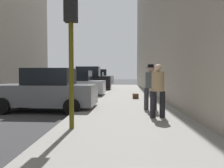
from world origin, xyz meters
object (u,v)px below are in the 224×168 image
object	(u,v)px
parked_dark_green_sedan	(94,80)
pedestrian_with_beanie	(151,85)
parked_silver_sedan	(74,85)
fire_hydrant	(102,89)
duffel_bag	(136,96)
parked_white_van	(98,78)
parked_gray_coupe	(46,91)
pedestrian_in_tan_coat	(158,88)
parked_black_suv	(87,80)
traffic_light	(71,26)

from	to	relation	value
parked_dark_green_sedan	pedestrian_with_beanie	distance (m)	17.54
parked_silver_sedan	fire_hydrant	xyz separation A→B (m)	(1.80, 0.84, -0.35)
pedestrian_with_beanie	duffel_bag	size ratio (longest dim) A/B	4.04
parked_white_van	duffel_bag	xyz separation A→B (m)	(3.99, -18.41, -0.74)
parked_gray_coupe	fire_hydrant	distance (m)	6.67
parked_gray_coupe	pedestrian_with_beanie	bearing A→B (deg)	-6.56
fire_hydrant	pedestrian_in_tan_coat	size ratio (longest dim) A/B	0.41
parked_silver_sedan	pedestrian_with_beanie	bearing A→B (deg)	-54.76
pedestrian_with_beanie	parked_white_van	bearing A→B (deg)	100.83
parked_black_suv	traffic_light	distance (m)	14.92
parked_silver_sedan	parked_white_van	size ratio (longest dim) A/B	0.92
parked_dark_green_sedan	fire_hydrant	size ratio (longest dim) A/B	6.05
parked_white_van	pedestrian_with_beanie	bearing A→B (deg)	-79.17
parked_gray_coupe	parked_dark_green_sedan	distance (m)	16.52
parked_silver_sedan	traffic_light	distance (m)	9.48
parked_dark_green_sedan	traffic_light	xyz separation A→B (m)	(1.85, -20.05, 1.91)
parked_black_suv	pedestrian_with_beanie	size ratio (longest dim) A/B	2.60
pedestrian_in_tan_coat	duffel_bag	size ratio (longest dim) A/B	3.89
pedestrian_in_tan_coat	duffel_bag	xyz separation A→B (m)	(-0.31, 5.53, -0.81)
parked_black_suv	pedestrian_with_beanie	bearing A→B (deg)	-69.84
traffic_light	parked_black_suv	bearing A→B (deg)	97.18
parked_gray_coupe	pedestrian_with_beanie	world-z (taller)	pedestrian_with_beanie
parked_gray_coupe	traffic_light	distance (m)	4.42
fire_hydrant	traffic_light	world-z (taller)	traffic_light
parked_gray_coupe	parked_silver_sedan	xyz separation A→B (m)	(0.00, 5.57, 0.00)
parked_silver_sedan	pedestrian_in_tan_coat	world-z (taller)	pedestrian_in_tan_coat
traffic_light	pedestrian_in_tan_coat	bearing A→B (deg)	31.49
parked_white_van	fire_hydrant	xyz separation A→B (m)	(1.80, -15.49, -0.54)
pedestrian_in_tan_coat	pedestrian_with_beanie	world-z (taller)	pedestrian_with_beanie
parked_white_van	pedestrian_in_tan_coat	bearing A→B (deg)	-79.82
traffic_light	pedestrian_with_beanie	xyz separation A→B (m)	(2.43, 3.04, -1.62)
parked_black_suv	pedestrian_with_beanie	xyz separation A→B (m)	(4.28, -11.67, 0.10)
parked_silver_sedan	pedestrian_with_beanie	distance (m)	7.43
parked_black_suv	parked_dark_green_sedan	size ratio (longest dim) A/B	1.09
duffel_bag	parked_white_van	bearing A→B (deg)	102.22
parked_silver_sedan	pedestrian_in_tan_coat	distance (m)	8.74
parked_white_van	duffel_bag	size ratio (longest dim) A/B	10.46
pedestrian_in_tan_coat	duffel_bag	bearing A→B (deg)	93.22
parked_silver_sedan	duffel_bag	size ratio (longest dim) A/B	9.67
parked_black_suv	parked_white_van	distance (m)	10.73
parked_silver_sedan	pedestrian_with_beanie	world-z (taller)	pedestrian_with_beanie
parked_dark_green_sedan	parked_white_van	xyz separation A→B (m)	(-0.00, 5.38, 0.18)
traffic_light	duffel_bag	distance (m)	7.75
parked_dark_green_sedan	traffic_light	distance (m)	20.23
parked_gray_coupe	duffel_bag	distance (m)	5.33
parked_gray_coupe	pedestrian_with_beanie	xyz separation A→B (m)	(4.28, -0.49, 0.29)
parked_silver_sedan	parked_dark_green_sedan	size ratio (longest dim) A/B	1.00
parked_black_suv	parked_dark_green_sedan	world-z (taller)	parked_black_suv
parked_dark_green_sedan	parked_white_van	world-z (taller)	parked_white_van
traffic_light	pedestrian_in_tan_coat	world-z (taller)	traffic_light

